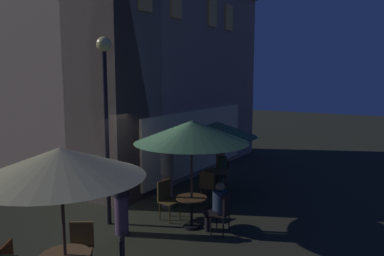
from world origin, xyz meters
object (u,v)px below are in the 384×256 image
(cafe_table_0, at_px, (192,206))
(cafe_chair_0, at_px, (167,197))
(cafe_chair_5, at_px, (208,184))
(patron_seated_0, at_px, (218,204))
(patron_standing_2, at_px, (121,198))
(street_lamp_near_corner, at_px, (105,94))
(patron_seated_1, at_px, (221,167))
(cafe_table_2, at_px, (217,177))
(cafe_chair_3, at_px, (81,244))
(patio_umbrella_0, at_px, (192,132))
(patio_umbrella_2, at_px, (217,129))
(patron_standing_3, at_px, (167,175))
(patio_umbrella_1, at_px, (61,163))
(cafe_chair_6, at_px, (222,171))
(cafe_chair_1, at_px, (224,210))

(cafe_table_0, distance_m, cafe_chair_0, 0.82)
(cafe_table_0, height_order, cafe_chair_5, cafe_chair_5)
(patron_seated_0, bearing_deg, patron_standing_2, 30.06)
(street_lamp_near_corner, distance_m, cafe_table_0, 3.22)
(cafe_chair_5, bearing_deg, cafe_table_0, -174.15)
(patron_seated_1, bearing_deg, cafe_table_2, 0.00)
(cafe_chair_3, height_order, patron_seated_1, patron_seated_1)
(patron_seated_0, bearing_deg, patron_seated_1, -66.44)
(patio_umbrella_0, xyz_separation_m, patio_umbrella_2, (2.37, 0.60, -0.27))
(patron_standing_2, xyz_separation_m, patron_standing_3, (1.93, 0.14, 0.07))
(patio_umbrella_1, relative_size, patron_seated_1, 2.13)
(patio_umbrella_0, distance_m, cafe_chair_6, 3.71)
(patio_umbrella_0, relative_size, cafe_chair_1, 2.65)
(cafe_chair_3, bearing_deg, patron_standing_3, 158.46)
(patron_seated_0, relative_size, patron_seated_1, 0.99)
(cafe_table_2, relative_size, patron_seated_1, 0.63)
(cafe_chair_5, bearing_deg, cafe_chair_3, 167.51)
(cafe_chair_0, xyz_separation_m, cafe_chair_3, (-2.88, -0.19, -0.02))
(cafe_chair_6, xyz_separation_m, patron_seated_0, (-3.15, -1.50, 0.15))
(street_lamp_near_corner, height_order, patio_umbrella_0, street_lamp_near_corner)
(cafe_table_0, height_order, patron_seated_1, patron_seated_1)
(cafe_table_2, height_order, cafe_chair_0, cafe_chair_0)
(street_lamp_near_corner, height_order, cafe_chair_3, street_lamp_near_corner)
(cafe_chair_6, relative_size, patron_standing_3, 0.48)
(cafe_chair_0, height_order, cafe_chair_1, cafe_chair_1)
(cafe_table_0, bearing_deg, cafe_chair_3, 167.32)
(patron_seated_1, bearing_deg, street_lamp_near_corner, -30.87)
(cafe_chair_0, distance_m, cafe_chair_3, 2.89)
(cafe_table_2, height_order, cafe_chair_3, cafe_chair_3)
(street_lamp_near_corner, height_order, patron_seated_0, street_lamp_near_corner)
(patron_seated_1, bearing_deg, patron_standing_3, -28.51)
(street_lamp_near_corner, xyz_separation_m, patio_umbrella_0, (0.83, -1.78, -0.83))
(patio_umbrella_1, height_order, cafe_chair_6, patio_umbrella_1)
(patio_umbrella_0, bearing_deg, patio_umbrella_2, 14.25)
(patio_umbrella_2, relative_size, patron_standing_3, 1.30)
(cafe_table_0, distance_m, patron_seated_1, 3.15)
(cafe_chair_5, bearing_deg, patron_seated_1, 2.95)
(patron_seated_1, bearing_deg, cafe_table_0, -1.96)
(cafe_chair_3, relative_size, cafe_chair_6, 1.06)
(patio_umbrella_1, height_order, patron_seated_1, patio_umbrella_1)
(cafe_table_2, height_order, patron_standing_2, patron_standing_2)
(cafe_chair_0, relative_size, cafe_chair_3, 1.05)
(cafe_chair_0, bearing_deg, patron_seated_1, 100.31)
(cafe_table_2, relative_size, cafe_chair_3, 0.83)
(patio_umbrella_0, bearing_deg, cafe_chair_3, 167.32)
(patio_umbrella_0, bearing_deg, patron_seated_1, 14.81)
(street_lamp_near_corner, height_order, patron_standing_3, street_lamp_near_corner)
(cafe_chair_3, relative_size, patron_seated_1, 0.76)
(patron_standing_3, bearing_deg, street_lamp_near_corner, 9.71)
(cafe_table_0, height_order, patron_standing_3, patron_standing_3)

